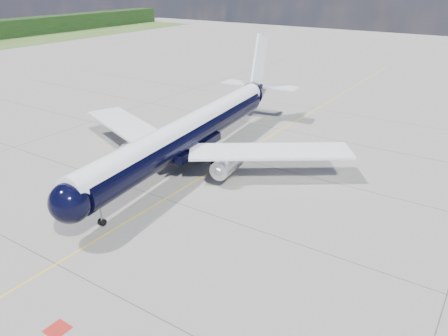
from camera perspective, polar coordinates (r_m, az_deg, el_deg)
The scene contains 4 objects.
ground at distance 66.12m, azimuth 3.68°, elevation 2.72°, with size 320.00×320.00×0.00m, color gray.
taxiway_centerline at distance 62.13m, azimuth 1.35°, elevation 1.34°, with size 0.16×160.00×0.01m, color yellow.
red_marking at distance 36.24m, azimuth -20.91°, elevation -19.09°, with size 1.60×1.60×0.01m, color maroon.
main_airliner at distance 59.28m, azimuth -4.04°, elevation 4.96°, with size 42.33×51.84×14.98m.
Camera 1 is at (30.52, -23.62, 23.78)m, focal length 35.00 mm.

